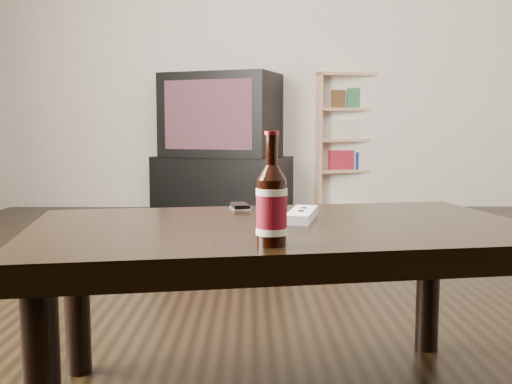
{
  "coord_description": "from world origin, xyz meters",
  "views": [
    {
      "loc": [
        -0.45,
        -2.05,
        0.67
      ],
      "look_at": [
        -0.44,
        -0.91,
        0.54
      ],
      "focal_mm": 42.0,
      "sensor_mm": 36.0,
      "label": 1
    }
  ],
  "objects_px": {
    "tv_stand": "(222,182)",
    "bookshelf": "(346,137)",
    "remote": "(302,215)",
    "tv": "(222,115)",
    "coffee_table": "(281,248)",
    "beer_bottle": "(272,206)",
    "phone": "(240,207)"
  },
  "relations": [
    {
      "from": "bookshelf",
      "to": "phone",
      "type": "height_order",
      "value": "bookshelf"
    },
    {
      "from": "beer_bottle",
      "to": "remote",
      "type": "xyz_separation_m",
      "value": [
        0.09,
        0.33,
        -0.07
      ]
    },
    {
      "from": "beer_bottle",
      "to": "phone",
      "type": "distance_m",
      "value": 0.53
    },
    {
      "from": "phone",
      "to": "remote",
      "type": "relative_size",
      "value": 0.45
    },
    {
      "from": "bookshelf",
      "to": "tv_stand",
      "type": "bearing_deg",
      "value": 176.75
    },
    {
      "from": "tv_stand",
      "to": "beer_bottle",
      "type": "distance_m",
      "value": 3.86
    },
    {
      "from": "tv_stand",
      "to": "coffee_table",
      "type": "height_order",
      "value": "coffee_table"
    },
    {
      "from": "tv",
      "to": "coffee_table",
      "type": "distance_m",
      "value": 3.61
    },
    {
      "from": "tv_stand",
      "to": "phone",
      "type": "height_order",
      "value": "phone"
    },
    {
      "from": "coffee_table",
      "to": "phone",
      "type": "relative_size",
      "value": 13.25
    },
    {
      "from": "tv_stand",
      "to": "beer_bottle",
      "type": "relative_size",
      "value": 4.88
    },
    {
      "from": "tv",
      "to": "remote",
      "type": "height_order",
      "value": "tv"
    },
    {
      "from": "tv",
      "to": "beer_bottle",
      "type": "xyz_separation_m",
      "value": [
        0.28,
        -3.84,
        -0.25
      ]
    },
    {
      "from": "tv",
      "to": "coffee_table",
      "type": "xyz_separation_m",
      "value": [
        0.31,
        -3.57,
        -0.39
      ]
    },
    {
      "from": "tv_stand",
      "to": "coffee_table",
      "type": "distance_m",
      "value": 3.59
    },
    {
      "from": "phone",
      "to": "tv_stand",
      "type": "bearing_deg",
      "value": 82.85
    },
    {
      "from": "bookshelf",
      "to": "beer_bottle",
      "type": "distance_m",
      "value": 4.09
    },
    {
      "from": "tv",
      "to": "coffee_table",
      "type": "relative_size",
      "value": 0.83
    },
    {
      "from": "tv_stand",
      "to": "bookshelf",
      "type": "bearing_deg",
      "value": 30.3
    },
    {
      "from": "beer_bottle",
      "to": "remote",
      "type": "height_order",
      "value": "beer_bottle"
    },
    {
      "from": "bookshelf",
      "to": "remote",
      "type": "distance_m",
      "value": 3.75
    },
    {
      "from": "tv_stand",
      "to": "coffee_table",
      "type": "relative_size",
      "value": 0.85
    },
    {
      "from": "bookshelf",
      "to": "beer_bottle",
      "type": "xyz_separation_m",
      "value": [
        -0.78,
        -4.02,
        -0.07
      ]
    },
    {
      "from": "tv_stand",
      "to": "beer_bottle",
      "type": "bearing_deg",
      "value": -65.27
    },
    {
      "from": "tv",
      "to": "phone",
      "type": "xyz_separation_m",
      "value": [
        0.21,
        -3.31,
        -0.32
      ]
    },
    {
      "from": "bookshelf",
      "to": "coffee_table",
      "type": "relative_size",
      "value": 0.89
    },
    {
      "from": "coffee_table",
      "to": "remote",
      "type": "bearing_deg",
      "value": 52.45
    },
    {
      "from": "tv_stand",
      "to": "coffee_table",
      "type": "xyz_separation_m",
      "value": [
        0.31,
        -3.57,
        0.17
      ]
    },
    {
      "from": "tv_stand",
      "to": "bookshelf",
      "type": "height_order",
      "value": "bookshelf"
    },
    {
      "from": "tv",
      "to": "phone",
      "type": "height_order",
      "value": "tv"
    },
    {
      "from": "bookshelf",
      "to": "remote",
      "type": "height_order",
      "value": "bookshelf"
    },
    {
      "from": "tv_stand",
      "to": "phone",
      "type": "bearing_deg",
      "value": -65.83
    }
  ]
}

